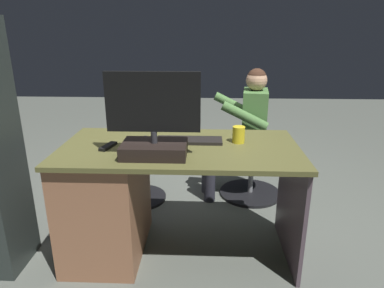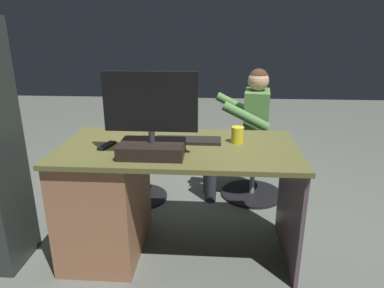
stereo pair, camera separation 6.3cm
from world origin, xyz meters
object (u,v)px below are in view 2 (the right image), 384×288
(monitor, at_px, (151,130))
(office_chair_teddy, at_px, (139,168))
(keyboard, at_px, (188,140))
(person, at_px, (245,125))
(desk, at_px, (121,195))
(visitor_chair, at_px, (253,168))
(computer_mouse, at_px, (144,139))
(tv_remote, at_px, (107,146))
(teddy_bear, at_px, (137,133))
(cup, at_px, (237,135))

(monitor, height_order, office_chair_teddy, monitor)
(keyboard, distance_m, person, 0.88)
(office_chair_teddy, bearing_deg, keyboard, 126.48)
(desk, bearing_deg, visitor_chair, -137.98)
(computer_mouse, xyz_separation_m, office_chair_teddy, (0.20, -0.66, -0.49))
(keyboard, distance_m, tv_remote, 0.51)
(monitor, xyz_separation_m, person, (-0.61, -1.02, -0.24))
(teddy_bear, relative_size, person, 0.26)
(cup, distance_m, office_chair_teddy, 1.15)
(computer_mouse, height_order, office_chair_teddy, computer_mouse)
(office_chair_teddy, distance_m, person, 0.99)
(tv_remote, distance_m, person, 1.29)
(tv_remote, height_order, visitor_chair, tv_remote)
(computer_mouse, xyz_separation_m, tv_remote, (0.21, 0.12, -0.01))
(teddy_bear, xyz_separation_m, visitor_chair, (-1.00, -0.12, -0.35))
(keyboard, distance_m, office_chair_teddy, 0.94)
(desk, height_order, cup, cup)
(monitor, distance_m, visitor_chair, 1.41)
(cup, relative_size, visitor_chair, 0.19)
(visitor_chair, xyz_separation_m, person, (0.09, 0.01, 0.41))
(monitor, xyz_separation_m, computer_mouse, (0.10, -0.24, -0.13))
(desk, relative_size, cup, 14.06)
(desk, distance_m, keyboard, 0.58)
(monitor, relative_size, keyboard, 1.25)
(monitor, bearing_deg, keyboard, -126.81)
(office_chair_teddy, distance_m, teddy_bear, 0.32)
(computer_mouse, relative_size, cup, 0.91)
(computer_mouse, height_order, tv_remote, computer_mouse)
(tv_remote, height_order, teddy_bear, tv_remote)
(monitor, xyz_separation_m, office_chair_teddy, (0.29, -0.90, -0.62))
(computer_mouse, distance_m, office_chair_teddy, 0.85)
(desk, bearing_deg, tv_remote, 44.35)
(visitor_chair, bearing_deg, cup, 75.28)
(computer_mouse, distance_m, cup, 0.60)
(monitor, xyz_separation_m, teddy_bear, (0.29, -0.91, -0.30))
(keyboard, xyz_separation_m, office_chair_teddy, (0.48, -0.65, -0.48))
(monitor, relative_size, computer_mouse, 5.47)
(teddy_bear, relative_size, visitor_chair, 0.54)
(desk, relative_size, monitor, 2.81)
(computer_mouse, relative_size, tv_remote, 0.64)
(monitor, height_order, cup, monitor)
(person, bearing_deg, office_chair_teddy, 7.29)
(tv_remote, xyz_separation_m, visitor_chair, (-1.01, -0.91, -0.51))
(office_chair_teddy, bearing_deg, computer_mouse, 106.54)
(tv_remote, relative_size, office_chair_teddy, 0.31)
(keyboard, bearing_deg, desk, 10.76)
(keyboard, relative_size, teddy_bear, 1.41)
(visitor_chair, bearing_deg, teddy_bear, 6.67)
(computer_mouse, relative_size, visitor_chair, 0.17)
(teddy_bear, bearing_deg, keyboard, 126.03)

